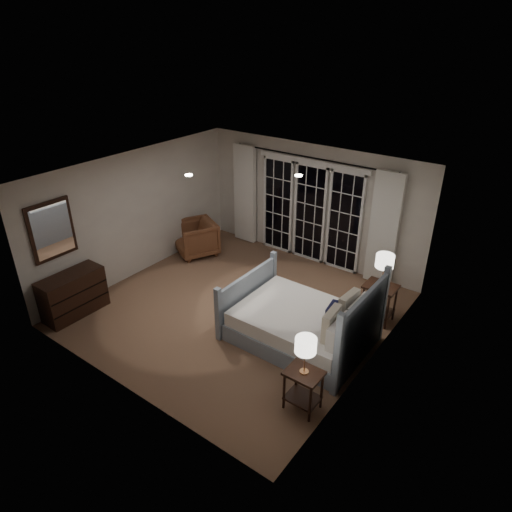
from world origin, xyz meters
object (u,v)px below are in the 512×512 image
Objects in this scene: nightstand_right at (379,297)px; armchair at (196,238)px; bed at (303,324)px; lamp_right at (385,261)px; dresser at (73,294)px; lamp_left at (306,346)px; nightstand_left at (303,385)px.

armchair is (-4.26, 0.01, -0.08)m from nightstand_right.
bed is 1.69m from lamp_right.
dresser is (-0.13, -2.99, 0.01)m from armchair.
nightstand_right is 5.30m from dresser.
lamp_right reaches higher than lamp_left.
lamp_left is at bearing -3.48° from armchair.
lamp_right is at bearing 90.21° from nightstand_left.
nightstand_left is 0.64m from lamp_left.
nightstand_right is 0.70m from lamp_right.
bed is 3.71× the size of lamp_right.
nightstand_right is 4.26m from armchair.
dresser is at bearing -145.90° from nightstand_right.
nightstand_right is at bearing 59.50° from bed.
nightstand_left is at bearing -58.95° from bed.
nightstand_right is 0.82× the size of armchair.
dresser is at bearing -65.40° from armchair.
dresser reaches higher than nightstand_right.
nightstand_right is 2.58m from lamp_left.
armchair reaches higher than nightstand_left.
dresser is (-4.39, -2.97, -0.07)m from nightstand_right.
armchair is at bearing 87.51° from dresser.
armchair is at bearing 149.43° from lamp_left.
nightstand_left is 0.73× the size of armchair.
armchair is 0.76× the size of dresser.
nightstand_left is at bearing -3.48° from armchair.
lamp_right reaches higher than nightstand_right.
nightstand_right is at bearing 34.10° from dresser.
lamp_right is at bearing 59.50° from bed.
lamp_right is (0.74, 1.26, 0.83)m from bed.
nightstand_left is 1.14× the size of lamp_left.
nightstand_right is 1.28× the size of lamp_left.
nightstand_right reaches higher than nightstand_left.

